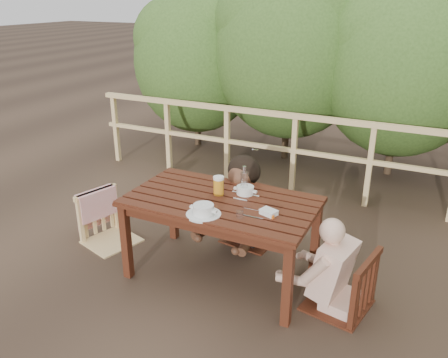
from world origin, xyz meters
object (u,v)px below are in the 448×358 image
at_px(beer_glass, 219,186).
at_px(chair_left, 107,199).
at_px(chair_far, 252,195).
at_px(diner_right, 348,240).
at_px(woman, 253,173).
at_px(soup_far, 245,191).
at_px(chair_right, 343,254).
at_px(soup_near, 203,210).
at_px(tumbler, 240,215).
at_px(bottle, 244,181).
at_px(table, 221,239).
at_px(bread_roll, 205,206).
at_px(butter_tub, 269,213).

bearing_deg(beer_glass, chair_left, -177.69).
height_order(chair_far, diner_right, diner_right).
height_order(woman, soup_far, woman).
xyz_separation_m(chair_right, soup_near, (-1.03, -0.31, 0.29)).
height_order(chair_right, tumbler, chair_right).
distance_m(soup_far, bottle, 0.09).
xyz_separation_m(table, soup_far, (0.14, 0.18, 0.40)).
bearing_deg(bread_roll, bottle, 66.07).
bearing_deg(diner_right, bread_roll, 112.81).
relative_size(diner_right, bread_roll, 10.85).
distance_m(soup_near, beer_glass, 0.39).
relative_size(bread_roll, tumbler, 1.66).
xyz_separation_m(chair_left, woman, (1.24, 0.69, 0.24)).
bearing_deg(chair_right, tumbler, -60.14).
height_order(table, tumbler, tumbler).
height_order(chair_right, diner_right, diner_right).
relative_size(bottle, butter_tub, 2.07).
relative_size(beer_glass, tumbler, 2.61).
distance_m(woman, bread_roll, 0.93).
relative_size(chair_right, soup_near, 3.52).
bearing_deg(soup_near, chair_right, 16.96).
bearing_deg(soup_far, diner_right, -10.66).
bearing_deg(bottle, soup_far, 51.61).
height_order(chair_left, diner_right, diner_right).
distance_m(soup_far, beer_glass, 0.23).
distance_m(woman, soup_far, 0.55).
xyz_separation_m(chair_right, diner_right, (0.03, 0.00, 0.13)).
height_order(diner_right, tumbler, diner_right).
height_order(chair_right, bread_roll, chair_right).
bearing_deg(chair_far, table, -82.49).
height_order(table, diner_right, diner_right).
xyz_separation_m(bread_roll, bottle, (0.17, 0.39, 0.10)).
bearing_deg(bread_roll, beer_glass, 93.79).
xyz_separation_m(woman, tumbler, (0.28, -0.96, 0.04)).
relative_size(woman, diner_right, 1.18).
bearing_deg(woman, bread_roll, 94.76).
xyz_separation_m(chair_far, butter_tub, (0.46, -0.79, 0.26)).
relative_size(diner_right, beer_glass, 6.92).
relative_size(woman, soup_far, 5.75).
bearing_deg(table, chair_right, 0.48).
bearing_deg(tumbler, diner_right, 17.94).
xyz_separation_m(soup_near, beer_glass, (-0.06, 0.38, 0.04)).
distance_m(table, bottle, 0.54).
distance_m(woman, soup_near, 1.02).
bearing_deg(bread_roll, table, 78.79).
relative_size(soup_near, bottle, 1.03).
bearing_deg(beer_glass, table, -49.76).
bearing_deg(soup_far, chair_far, 105.58).
height_order(table, chair_right, chair_right).
bearing_deg(woman, butter_tub, 126.68).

